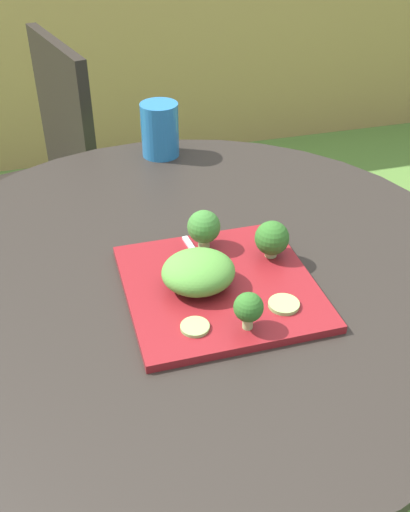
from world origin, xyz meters
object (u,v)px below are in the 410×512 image
at_px(patio_chair, 36,176).
at_px(salad_plate, 220,287).
at_px(fork, 204,266).
at_px(drinking_glass, 160,133).

bearing_deg(patio_chair, salad_plate, -72.73).
distance_m(salad_plate, fork, 0.05).
height_order(salad_plate, fork, fork).
relative_size(salad_plate, fork, 1.93).
bearing_deg(fork, salad_plate, -75.70).
xyz_separation_m(drinking_glass, fork, (-0.03, -0.47, -0.04)).
height_order(patio_chair, fork, patio_chair).
relative_size(patio_chair, fork, 5.81).
relative_size(patio_chair, salad_plate, 3.02).
height_order(salad_plate, drinking_glass, drinking_glass).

